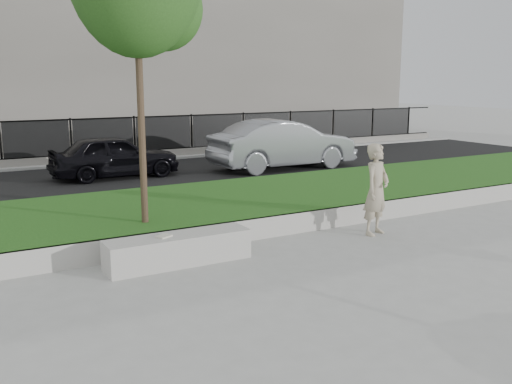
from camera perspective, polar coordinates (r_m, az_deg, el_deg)
ground at (r=9.51m, az=1.32°, el=-6.56°), size 90.00×90.00×0.00m
grass_bank at (r=12.04m, az=-6.04°, el=-1.81°), size 34.00×4.00×0.40m
grass_kerb at (r=10.32m, az=-1.65°, el=-3.96°), size 34.00×0.08×0.40m
street at (r=17.16m, az=-13.43°, el=1.26°), size 34.00×7.00×0.04m
far_pavement at (r=21.47m, az=-16.84°, el=3.15°), size 34.00×3.00×0.12m
iron_fence at (r=20.44m, az=-16.28°, el=4.16°), size 32.00×0.30×1.50m
building_facade at (r=28.23m, az=-20.76°, el=14.81°), size 34.00×10.00×10.00m
stone_bench at (r=9.22m, az=-7.76°, el=-5.70°), size 2.34×0.58×0.48m
man at (r=10.94m, az=11.96°, el=0.25°), size 0.73×0.60×1.73m
book at (r=9.05m, az=-9.20°, el=-4.39°), size 0.28×0.25×0.03m
car_dark at (r=17.30m, az=-13.95°, el=3.50°), size 3.73×1.52×1.27m
car_silver at (r=18.51m, az=2.73°, el=4.80°), size 4.80×1.68×1.58m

